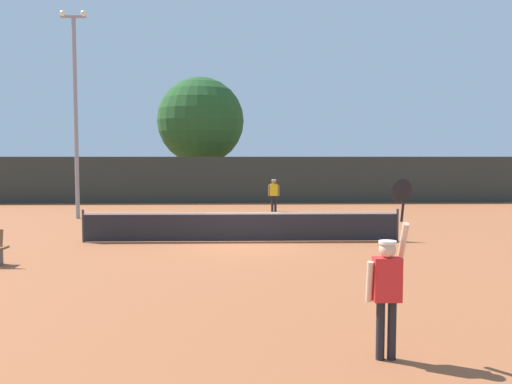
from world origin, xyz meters
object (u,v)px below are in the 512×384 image
at_px(light_pole, 75,103).
at_px(player_receiving, 274,192).
at_px(tennis_ball, 293,228).
at_px(parked_car_near, 207,183).
at_px(large_tree, 201,121).
at_px(player_serving, 387,281).

bearing_deg(light_pole, player_receiving, 16.90).
height_order(tennis_ball, light_pole, light_pole).
height_order(tennis_ball, parked_car_near, parked_car_near).
distance_m(light_pole, large_tree, 13.31).
bearing_deg(light_pole, large_tree, 69.98).
distance_m(light_pole, parked_car_near, 17.39).
bearing_deg(large_tree, tennis_ball, -73.55).
relative_size(player_receiving, light_pole, 0.18).
bearing_deg(parked_car_near, tennis_ball, -72.02).
relative_size(light_pole, large_tree, 1.13).
xyz_separation_m(player_serving, player_receiving, (-0.40, 19.46, -0.11)).
bearing_deg(tennis_ball, large_tree, 106.45).
height_order(light_pole, parked_car_near, light_pole).
bearing_deg(tennis_ball, light_pole, 158.38).
bearing_deg(player_receiving, tennis_ball, 93.25).
bearing_deg(light_pole, player_serving, -60.72).
relative_size(player_serving, light_pole, 0.27).
bearing_deg(light_pole, parked_car_near, 73.79).
distance_m(player_receiving, tennis_ball, 6.51).
distance_m(player_serving, tennis_ball, 13.07).
distance_m(player_serving, light_pole, 19.60).
bearing_deg(player_receiving, player_serving, 91.18).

